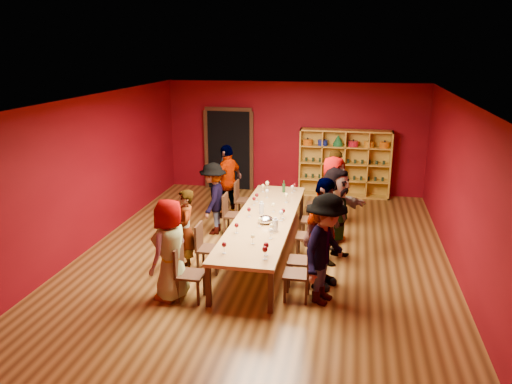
% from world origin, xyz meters
% --- Properties ---
extents(room_shell, '(7.10, 9.10, 3.04)m').
position_xyz_m(room_shell, '(0.00, 0.00, 1.50)').
color(room_shell, '#543516').
rests_on(room_shell, ground).
extents(tasting_table, '(1.10, 4.50, 0.75)m').
position_xyz_m(tasting_table, '(0.00, 0.00, 0.70)').
color(tasting_table, '#A87D46').
rests_on(tasting_table, ground).
extents(doorway, '(1.40, 0.17, 2.30)m').
position_xyz_m(doorway, '(-1.80, 4.43, 1.12)').
color(doorway, black).
rests_on(doorway, ground).
extents(shelving_unit, '(2.40, 0.40, 1.80)m').
position_xyz_m(shelving_unit, '(1.40, 4.32, 0.98)').
color(shelving_unit, '#B98829').
rests_on(shelving_unit, ground).
extents(chair_person_left_0, '(0.42, 0.42, 0.89)m').
position_xyz_m(chair_person_left_0, '(-0.91, -2.00, 0.50)').
color(chair_person_left_0, black).
rests_on(chair_person_left_0, ground).
extents(person_left_0, '(0.64, 0.90, 1.66)m').
position_xyz_m(person_left_0, '(-1.16, -2.00, 0.83)').
color(person_left_0, '#5379AC').
rests_on(person_left_0, ground).
extents(chair_person_left_1, '(0.42, 0.42, 0.89)m').
position_xyz_m(chair_person_left_1, '(-0.91, -0.94, 0.50)').
color(chair_person_left_1, black).
rests_on(chair_person_left_1, ground).
extents(person_left_1, '(0.58, 0.66, 1.50)m').
position_xyz_m(person_left_1, '(-1.26, -0.94, 0.75)').
color(person_left_1, '#535358').
rests_on(person_left_1, ground).
extents(chair_person_left_3, '(0.42, 0.42, 0.89)m').
position_xyz_m(chair_person_left_3, '(-0.91, 0.93, 0.50)').
color(chair_person_left_3, black).
rests_on(chair_person_left_3, ground).
extents(person_left_3, '(0.46, 1.02, 1.56)m').
position_xyz_m(person_left_3, '(-1.28, 0.93, 0.78)').
color(person_left_3, '#151C3A').
rests_on(person_left_3, ground).
extents(chair_person_left_4, '(0.42, 0.42, 0.89)m').
position_xyz_m(chair_person_left_4, '(-0.91, 2.00, 0.50)').
color(chair_person_left_4, black).
rests_on(chair_person_left_4, ground).
extents(person_left_4, '(0.80, 1.12, 1.74)m').
position_xyz_m(person_left_4, '(-1.23, 2.00, 0.87)').
color(person_left_4, '#525357').
rests_on(person_left_4, ground).
extents(chair_person_right_0, '(0.42, 0.42, 0.89)m').
position_xyz_m(chair_person_right_0, '(0.91, -1.66, 0.50)').
color(chair_person_right_0, black).
rests_on(chair_person_right_0, ground).
extents(person_right_0, '(0.84, 1.25, 1.78)m').
position_xyz_m(person_right_0, '(1.26, -1.66, 0.89)').
color(person_right_0, '#CD8A98').
rests_on(person_right_0, ground).
extents(chair_person_right_1, '(0.42, 0.42, 0.89)m').
position_xyz_m(chair_person_right_1, '(0.91, -1.13, 0.50)').
color(chair_person_right_1, black).
rests_on(chair_person_right_1, ground).
extents(person_right_1, '(0.91, 1.22, 1.90)m').
position_xyz_m(person_right_1, '(1.18, -1.13, 0.95)').
color(person_right_1, '#5D7AC0').
rests_on(person_right_1, ground).
extents(chair_person_right_2, '(0.42, 0.42, 0.89)m').
position_xyz_m(chair_person_right_2, '(0.91, 0.01, 0.50)').
color(chair_person_right_2, black).
rests_on(chair_person_right_2, ground).
extents(person_right_2, '(1.14, 1.72, 1.81)m').
position_xyz_m(person_right_2, '(1.34, 0.01, 0.90)').
color(person_right_2, '#141E39').
rests_on(person_right_2, ground).
extents(chair_person_right_3, '(0.42, 0.42, 0.89)m').
position_xyz_m(chair_person_right_3, '(0.91, 0.94, 0.50)').
color(chair_person_right_3, black).
rests_on(chair_person_right_3, ground).
extents(person_right_3, '(0.79, 1.00, 1.80)m').
position_xyz_m(person_right_3, '(1.24, 0.94, 0.90)').
color(person_right_3, '#5D80C1').
rests_on(person_right_3, ground).
extents(chair_person_right_4, '(0.42, 0.42, 0.89)m').
position_xyz_m(chair_person_right_4, '(0.91, 2.00, 0.50)').
color(chair_person_right_4, black).
rests_on(chair_person_right_4, ground).
extents(person_right_4, '(0.66, 0.76, 1.72)m').
position_xyz_m(person_right_4, '(1.26, 2.00, 0.86)').
color(person_right_4, silver).
rests_on(person_right_4, ground).
extents(wine_glass_0, '(0.08, 0.08, 0.19)m').
position_xyz_m(wine_glass_0, '(-0.34, 0.98, 0.89)').
color(wine_glass_0, silver).
rests_on(wine_glass_0, tasting_table).
extents(wine_glass_1, '(0.07, 0.07, 0.18)m').
position_xyz_m(wine_glass_1, '(0.04, -1.33, 0.88)').
color(wine_glass_1, silver).
rests_on(wine_glass_1, tasting_table).
extents(wine_glass_2, '(0.08, 0.08, 0.19)m').
position_xyz_m(wine_glass_2, '(0.35, 1.93, 0.89)').
color(wine_glass_2, silver).
rests_on(wine_glass_2, tasting_table).
extents(wine_glass_3, '(0.07, 0.07, 0.18)m').
position_xyz_m(wine_glass_3, '(-0.34, 1.72, 0.88)').
color(wine_glass_3, silver).
rests_on(wine_glass_3, tasting_table).
extents(wine_glass_4, '(0.09, 0.09, 0.22)m').
position_xyz_m(wine_glass_4, '(0.35, -1.90, 0.91)').
color(wine_glass_4, silver).
rests_on(wine_glass_4, tasting_table).
extents(wine_glass_5, '(0.07, 0.07, 0.18)m').
position_xyz_m(wine_glass_5, '(0.00, -0.49, 0.88)').
color(wine_glass_5, silver).
rests_on(wine_glass_5, tasting_table).
extents(wine_glass_6, '(0.09, 0.09, 0.22)m').
position_xyz_m(wine_glass_6, '(-0.27, 1.87, 0.91)').
color(wine_glass_6, silver).
rests_on(wine_glass_6, tasting_table).
extents(wine_glass_7, '(0.08, 0.08, 0.19)m').
position_xyz_m(wine_glass_7, '(0.30, -1.03, 0.89)').
color(wine_glass_7, silver).
rests_on(wine_glass_7, tasting_table).
extents(wine_glass_8, '(0.08, 0.08, 0.19)m').
position_xyz_m(wine_glass_8, '(-0.18, 1.30, 0.89)').
color(wine_glass_8, silver).
rests_on(wine_glass_8, tasting_table).
extents(wine_glass_9, '(0.08, 0.08, 0.20)m').
position_xyz_m(wine_glass_9, '(-0.30, -0.01, 0.89)').
color(wine_glass_9, silver).
rests_on(wine_glass_9, tasting_table).
extents(wine_glass_10, '(0.09, 0.09, 0.21)m').
position_xyz_m(wine_glass_10, '(0.28, 1.04, 0.90)').
color(wine_glass_10, silver).
rests_on(wine_glass_10, tasting_table).
extents(wine_glass_11, '(0.09, 0.09, 0.22)m').
position_xyz_m(wine_glass_11, '(0.34, -1.74, 0.91)').
color(wine_glass_11, silver).
rests_on(wine_glass_11, tasting_table).
extents(wine_glass_12, '(0.07, 0.07, 0.18)m').
position_xyz_m(wine_glass_12, '(0.31, 1.78, 0.88)').
color(wine_glass_12, silver).
rests_on(wine_glass_12, tasting_table).
extents(wine_glass_13, '(0.08, 0.08, 0.19)m').
position_xyz_m(wine_glass_13, '(-0.33, -1.80, 0.89)').
color(wine_glass_13, silver).
rests_on(wine_glass_13, tasting_table).
extents(wine_glass_14, '(0.08, 0.08, 0.20)m').
position_xyz_m(wine_glass_14, '(0.36, 0.04, 0.89)').
color(wine_glass_14, silver).
rests_on(wine_glass_14, tasting_table).
extents(wine_glass_15, '(0.07, 0.07, 0.18)m').
position_xyz_m(wine_glass_15, '(0.27, -0.78, 0.88)').
color(wine_glass_15, silver).
rests_on(wine_glass_15, tasting_table).
extents(wine_glass_16, '(0.08, 0.08, 0.19)m').
position_xyz_m(wine_glass_16, '(0.11, 0.38, 0.89)').
color(wine_glass_16, silver).
rests_on(wine_glass_16, tasting_table).
extents(wine_glass_17, '(0.08, 0.08, 0.21)m').
position_xyz_m(wine_glass_17, '(0.33, -0.10, 0.90)').
color(wine_glass_17, silver).
rests_on(wine_glass_17, tasting_table).
extents(wine_glass_18, '(0.07, 0.07, 0.19)m').
position_xyz_m(wine_glass_18, '(-0.35, 0.73, 0.88)').
color(wine_glass_18, silver).
rests_on(wine_glass_18, tasting_table).
extents(wine_glass_19, '(0.08, 0.08, 0.19)m').
position_xyz_m(wine_glass_19, '(-0.34, -0.89, 0.89)').
color(wine_glass_19, silver).
rests_on(wine_glass_19, tasting_table).
extents(spittoon_bowl, '(0.29, 0.29, 0.16)m').
position_xyz_m(spittoon_bowl, '(0.07, -0.29, 0.82)').
color(spittoon_bowl, silver).
rests_on(spittoon_bowl, tasting_table).
extents(carafe_a, '(0.12, 0.12, 0.25)m').
position_xyz_m(carafe_a, '(-0.10, 0.24, 0.86)').
color(carafe_a, silver).
rests_on(carafe_a, tasting_table).
extents(carafe_b, '(0.12, 0.12, 0.26)m').
position_xyz_m(carafe_b, '(0.32, -0.68, 0.87)').
color(carafe_b, silver).
rests_on(carafe_b, tasting_table).
extents(wine_bottle, '(0.08, 0.08, 0.27)m').
position_xyz_m(wine_bottle, '(0.12, 1.78, 0.85)').
color(wine_bottle, '#14371B').
rests_on(wine_bottle, tasting_table).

